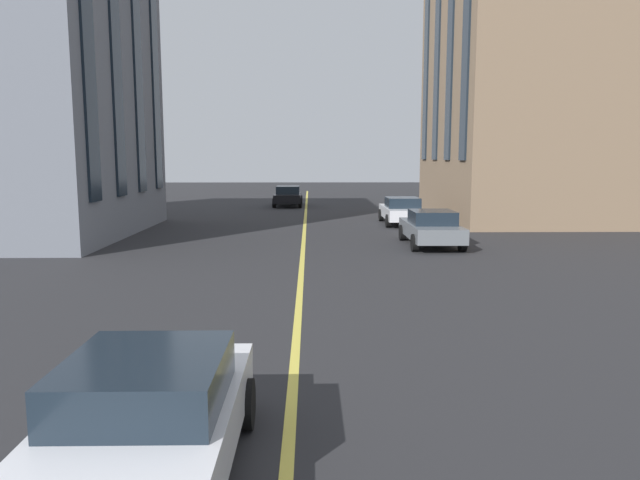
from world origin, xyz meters
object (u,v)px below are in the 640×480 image
(car_white_parked_a, at_px, (402,210))
(car_grey_far, at_px, (431,228))
(car_white_parked_b, at_px, (143,426))
(car_black_mid, at_px, (288,196))

(car_white_parked_a, bearing_deg, car_grey_far, 180.00)
(car_white_parked_b, bearing_deg, car_white_parked_a, -14.64)
(car_grey_far, bearing_deg, car_white_parked_b, 159.44)
(car_black_mid, distance_m, car_grey_far, 19.70)
(car_white_parked_b, xyz_separation_m, car_black_mid, (35.58, -0.17, 0.00))
(car_black_mid, distance_m, car_white_parked_a, 12.92)
(car_white_parked_b, height_order, car_black_mid, same)
(car_black_mid, bearing_deg, car_grey_far, -161.77)
(car_white_parked_a, bearing_deg, car_white_parked_b, 165.36)
(car_white_parked_b, distance_m, car_black_mid, 35.58)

